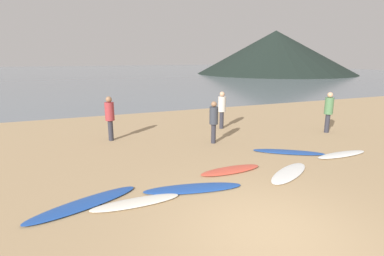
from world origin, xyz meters
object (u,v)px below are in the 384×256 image
at_px(surfboard_3, 231,170).
at_px(surfboard_5, 288,152).
at_px(surfboard_4, 289,173).
at_px(person_1, 222,107).
at_px(surfboard_0, 84,204).
at_px(person_3, 214,119).
at_px(surfboard_2, 193,188).
at_px(person_0, 329,109).
at_px(surfboard_6, 342,154).
at_px(surfboard_1, 136,202).
at_px(person_2, 110,115).

xyz_separation_m(surfboard_3, surfboard_5, (2.74, 0.76, -0.01)).
bearing_deg(surfboard_4, person_1, 52.56).
height_order(surfboard_3, surfboard_5, surfboard_3).
bearing_deg(surfboard_4, surfboard_0, 148.10).
xyz_separation_m(surfboard_0, person_3, (4.96, 3.45, 0.93)).
bearing_deg(surfboard_2, surfboard_3, 37.91).
height_order(surfboard_4, person_3, person_3).
relative_size(surfboard_0, surfboard_5, 1.08).
relative_size(surfboard_3, surfboard_5, 0.80).
bearing_deg(person_0, surfboard_4, 146.88).
xyz_separation_m(surfboard_2, person_1, (3.78, 5.68, 0.99)).
bearing_deg(surfboard_6, surfboard_5, 147.79).
relative_size(surfboard_1, surfboard_2, 0.82).
height_order(surfboard_3, person_1, person_1).
bearing_deg(person_2, surfboard_1, -127.35).
bearing_deg(person_3, surfboard_1, 146.97).
bearing_deg(surfboard_4, surfboard_5, 21.59).
distance_m(surfboard_6, person_0, 3.50).
bearing_deg(person_0, person_2, 98.20).
xyz_separation_m(surfboard_2, surfboard_3, (1.51, 0.74, 0.00)).
distance_m(surfboard_4, person_1, 5.91).
relative_size(surfboard_3, surfboard_6, 0.94).
relative_size(surfboard_2, person_3, 1.54).
bearing_deg(person_2, surfboard_6, -70.43).
bearing_deg(surfboard_4, surfboard_3, 120.85).
xyz_separation_m(surfboard_6, person_2, (-7.06, 4.94, 1.01)).
bearing_deg(surfboard_2, surfboard_1, -160.09).
xyz_separation_m(surfboard_4, person_3, (-0.61, 3.70, 0.93)).
height_order(surfboard_0, surfboard_1, surfboard_0).
bearing_deg(person_3, surfboard_0, 136.96).
height_order(person_2, person_3, person_2).
relative_size(surfboard_5, person_0, 1.36).
relative_size(surfboard_4, person_0, 1.14).
distance_m(surfboard_5, person_0, 4.06).
distance_m(person_0, person_3, 5.45).
distance_m(surfboard_3, person_2, 5.64).
xyz_separation_m(person_1, person_3, (-1.44, -2.07, -0.05)).
bearing_deg(surfboard_0, surfboard_5, -10.86).
relative_size(surfboard_1, person_2, 1.16).
height_order(surfboard_6, person_0, person_0).
bearing_deg(surfboard_3, surfboard_1, -164.53).
bearing_deg(surfboard_5, surfboard_2, -127.16).
bearing_deg(person_0, surfboard_6, 164.90).
bearing_deg(surfboard_4, surfboard_6, -15.95).
distance_m(surfboard_2, surfboard_6, 5.77).
height_order(surfboard_6, person_3, person_3).
xyz_separation_m(surfboard_1, surfboard_3, (3.01, 0.96, -0.00)).
height_order(surfboard_6, person_1, person_1).
distance_m(surfboard_6, person_1, 5.56).
xyz_separation_m(surfboard_0, surfboard_4, (5.57, -0.25, -0.00)).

